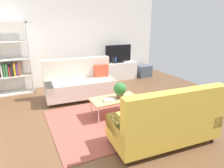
# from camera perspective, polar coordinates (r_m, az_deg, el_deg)

# --- Properties ---
(ground_plane) EXTENTS (7.68, 7.68, 0.00)m
(ground_plane) POSITION_cam_1_polar(r_m,az_deg,el_deg) (4.87, -1.99, -8.47)
(ground_plane) COLOR brown
(wall_far) EXTENTS (6.40, 0.12, 2.90)m
(wall_far) POSITION_cam_1_polar(r_m,az_deg,el_deg) (7.06, -11.59, 11.74)
(wall_far) COLOR white
(wall_far) RESTS_ON ground_plane
(area_rug) EXTENTS (2.90, 2.20, 0.01)m
(area_rug) POSITION_cam_1_polar(r_m,az_deg,el_deg) (4.65, 1.31, -9.71)
(area_rug) COLOR #9E4C42
(area_rug) RESTS_ON ground_plane
(couch_beige) EXTENTS (1.95, 0.97, 1.10)m
(couch_beige) POSITION_cam_1_polar(r_m,az_deg,el_deg) (5.77, -8.97, 0.32)
(couch_beige) COLOR beige
(couch_beige) RESTS_ON ground_plane
(couch_green) EXTENTS (1.96, 0.98, 1.10)m
(couch_green) POSITION_cam_1_polar(r_m,az_deg,el_deg) (3.72, 14.77, -10.26)
(couch_green) COLOR gold
(couch_green) RESTS_ON ground_plane
(coffee_table) EXTENTS (1.10, 0.56, 0.42)m
(coffee_table) POSITION_cam_1_polar(r_m,az_deg,el_deg) (4.67, 0.77, -4.36)
(coffee_table) COLOR tan
(coffee_table) RESTS_ON ground_plane
(tv_console) EXTENTS (1.40, 0.44, 0.64)m
(tv_console) POSITION_cam_1_polar(r_m,az_deg,el_deg) (7.51, 1.67, 3.69)
(tv_console) COLOR silver
(tv_console) RESTS_ON ground_plane
(tv) EXTENTS (1.00, 0.20, 0.64)m
(tv) POSITION_cam_1_polar(r_m,az_deg,el_deg) (7.37, 1.79, 8.43)
(tv) COLOR black
(tv) RESTS_ON tv_console
(bookshelf) EXTENTS (1.10, 0.36, 2.10)m
(bookshelf) POSITION_cam_1_polar(r_m,az_deg,el_deg) (6.59, -26.90, 5.55)
(bookshelf) COLOR white
(bookshelf) RESTS_ON ground_plane
(storage_trunk) EXTENTS (0.52, 0.40, 0.44)m
(storage_trunk) POSITION_cam_1_polar(r_m,az_deg,el_deg) (8.01, 9.01, 3.63)
(storage_trunk) COLOR #4C5666
(storage_trunk) RESTS_ON ground_plane
(potted_plant) EXTENTS (0.29, 0.29, 0.37)m
(potted_plant) POSITION_cam_1_polar(r_m,az_deg,el_deg) (4.61, 2.26, -1.58)
(potted_plant) COLOR brown
(potted_plant) RESTS_ON coffee_table
(table_book_0) EXTENTS (0.26, 0.21, 0.04)m
(table_book_0) POSITION_cam_1_polar(r_m,az_deg,el_deg) (4.52, -0.84, -4.51)
(table_book_0) COLOR silver
(table_book_0) RESTS_ON coffee_table
(vase_0) EXTENTS (0.09, 0.09, 0.13)m
(vase_0) POSITION_cam_1_polar(r_m,az_deg,el_deg) (7.23, -2.59, 6.23)
(vase_0) COLOR #4C72B2
(vase_0) RESTS_ON tv_console
(vase_1) EXTENTS (0.14, 0.14, 0.13)m
(vase_1) POSITION_cam_1_polar(r_m,az_deg,el_deg) (7.29, -1.51, 6.35)
(vase_1) COLOR silver
(vase_1) RESTS_ON tv_console
(bottle_0) EXTENTS (0.06, 0.06, 0.22)m
(bottle_0) POSITION_cam_1_polar(r_m,az_deg,el_deg) (7.28, 0.21, 6.72)
(bottle_0) COLOR #262626
(bottle_0) RESTS_ON tv_console
(bottle_1) EXTENTS (0.06, 0.06, 0.21)m
(bottle_1) POSITION_cam_1_polar(r_m,az_deg,el_deg) (7.33, 0.96, 6.74)
(bottle_1) COLOR #3359B2
(bottle_1) RESTS_ON tv_console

